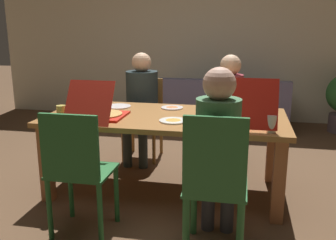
{
  "coord_description": "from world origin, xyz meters",
  "views": [
    {
      "loc": [
        0.68,
        -3.24,
        1.51
      ],
      "look_at": [
        0.0,
        0.1,
        0.66
      ],
      "focal_mm": 40.35,
      "sensor_mm": 36.0,
      "label": 1
    }
  ],
  "objects_px": {
    "chair_3": "(77,167)",
    "drinking_glass_0": "(61,114)",
    "chair_1": "(215,186)",
    "plate_2": "(118,106)",
    "person_2": "(141,98)",
    "pizza_box_1": "(250,117)",
    "person_0": "(229,102)",
    "couch": "(223,110)",
    "plate_1": "(173,120)",
    "plate_3": "(219,109)",
    "chair_2": "(144,113)",
    "drinking_glass_1": "(272,124)",
    "dining_table": "(166,126)",
    "person_1": "(218,146)",
    "pizza_box_0": "(100,113)",
    "chair_0": "(229,118)",
    "plate_0": "(172,107)"
  },
  "relations": [
    {
      "from": "chair_3",
      "to": "drinking_glass_0",
      "type": "bearing_deg",
      "value": 125.28
    },
    {
      "from": "chair_1",
      "to": "plate_2",
      "type": "relative_size",
      "value": 3.97
    },
    {
      "from": "person_2",
      "to": "pizza_box_1",
      "type": "bearing_deg",
      "value": -38.22
    },
    {
      "from": "person_0",
      "to": "couch",
      "type": "height_order",
      "value": "person_0"
    },
    {
      "from": "person_2",
      "to": "chair_3",
      "type": "bearing_deg",
      "value": -90.0
    },
    {
      "from": "person_0",
      "to": "plate_1",
      "type": "distance_m",
      "value": 1.09
    },
    {
      "from": "chair_3",
      "to": "plate_3",
      "type": "bearing_deg",
      "value": 53.52
    },
    {
      "from": "person_0",
      "to": "person_2",
      "type": "distance_m",
      "value": 0.98
    },
    {
      "from": "plate_1",
      "to": "chair_1",
      "type": "bearing_deg",
      "value": -61.59
    },
    {
      "from": "couch",
      "to": "pizza_box_1",
      "type": "bearing_deg",
      "value": -82.02
    },
    {
      "from": "plate_2",
      "to": "plate_3",
      "type": "bearing_deg",
      "value": 3.37
    },
    {
      "from": "person_2",
      "to": "chair_2",
      "type": "bearing_deg",
      "value": 90.0
    },
    {
      "from": "plate_1",
      "to": "drinking_glass_1",
      "type": "xyz_separation_m",
      "value": [
        0.79,
        -0.18,
        0.06
      ]
    },
    {
      "from": "dining_table",
      "to": "person_1",
      "type": "xyz_separation_m",
      "value": [
        0.53,
        -0.84,
        0.11
      ]
    },
    {
      "from": "person_2",
      "to": "chair_3",
      "type": "height_order",
      "value": "person_2"
    },
    {
      "from": "dining_table",
      "to": "drinking_glass_0",
      "type": "height_order",
      "value": "drinking_glass_0"
    },
    {
      "from": "dining_table",
      "to": "plate_3",
      "type": "height_order",
      "value": "plate_3"
    },
    {
      "from": "couch",
      "to": "dining_table",
      "type": "bearing_deg",
      "value": -99.22
    },
    {
      "from": "plate_2",
      "to": "drinking_glass_0",
      "type": "xyz_separation_m",
      "value": [
        -0.27,
        -0.67,
        0.07
      ]
    },
    {
      "from": "pizza_box_0",
      "to": "person_0",
      "type": "bearing_deg",
      "value": 44.14
    },
    {
      "from": "chair_3",
      "to": "drinking_glass_0",
      "type": "xyz_separation_m",
      "value": [
        -0.35,
        0.5,
        0.26
      ]
    },
    {
      "from": "chair_0",
      "to": "plate_2",
      "type": "xyz_separation_m",
      "value": [
        -1.06,
        -0.7,
        0.23
      ]
    },
    {
      "from": "chair_3",
      "to": "plate_3",
      "type": "xyz_separation_m",
      "value": [
        0.91,
        1.23,
        0.19
      ]
    },
    {
      "from": "chair_2",
      "to": "plate_2",
      "type": "xyz_separation_m",
      "value": [
        -0.09,
        -0.67,
        0.21
      ]
    },
    {
      "from": "plate_1",
      "to": "drinking_glass_1",
      "type": "relative_size",
      "value": 1.79
    },
    {
      "from": "chair_1",
      "to": "drinking_glass_1",
      "type": "bearing_deg",
      "value": 58.26
    },
    {
      "from": "person_2",
      "to": "chair_3",
      "type": "xyz_separation_m",
      "value": [
        0.0,
        -1.7,
        -0.19
      ]
    },
    {
      "from": "chair_0",
      "to": "chair_2",
      "type": "bearing_deg",
      "value": -178.44
    },
    {
      "from": "chair_3",
      "to": "drinking_glass_1",
      "type": "distance_m",
      "value": 1.47
    },
    {
      "from": "chair_1",
      "to": "person_1",
      "type": "bearing_deg",
      "value": 90.0
    },
    {
      "from": "chair_1",
      "to": "plate_2",
      "type": "xyz_separation_m",
      "value": [
        -1.06,
        1.24,
        0.22
      ]
    },
    {
      "from": "person_1",
      "to": "plate_1",
      "type": "distance_m",
      "value": 0.76
    },
    {
      "from": "person_1",
      "to": "person_2",
      "type": "bearing_deg",
      "value": 121.0
    },
    {
      "from": "chair_0",
      "to": "plate_3",
      "type": "xyz_separation_m",
      "value": [
        -0.07,
        -0.64,
        0.23
      ]
    },
    {
      "from": "dining_table",
      "to": "chair_3",
      "type": "height_order",
      "value": "chair_3"
    },
    {
      "from": "chair_1",
      "to": "plate_1",
      "type": "height_order",
      "value": "chair_1"
    },
    {
      "from": "chair_0",
      "to": "person_1",
      "type": "xyz_separation_m",
      "value": [
        0.0,
        -1.8,
        0.24
      ]
    },
    {
      "from": "person_1",
      "to": "drinking_glass_1",
      "type": "distance_m",
      "value": 0.59
    },
    {
      "from": "person_0",
      "to": "chair_3",
      "type": "distance_m",
      "value": 1.98
    },
    {
      "from": "chair_2",
      "to": "plate_1",
      "type": "xyz_separation_m",
      "value": [
        0.56,
        -1.14,
        0.22
      ]
    },
    {
      "from": "chair_1",
      "to": "chair_3",
      "type": "xyz_separation_m",
      "value": [
        -0.98,
        0.07,
        0.02
      ]
    },
    {
      "from": "drinking_glass_1",
      "to": "plate_1",
      "type": "bearing_deg",
      "value": 167.02
    },
    {
      "from": "plate_2",
      "to": "drinking_glass_0",
      "type": "distance_m",
      "value": 0.73
    },
    {
      "from": "chair_1",
      "to": "person_1",
      "type": "xyz_separation_m",
      "value": [
        0.0,
        0.14,
        0.23
      ]
    },
    {
      "from": "chair_3",
      "to": "plate_1",
      "type": "bearing_deg",
      "value": 51.73
    },
    {
      "from": "dining_table",
      "to": "plate_3",
      "type": "xyz_separation_m",
      "value": [
        0.46,
        0.31,
        0.1
      ]
    },
    {
      "from": "person_1",
      "to": "drinking_glass_0",
      "type": "height_order",
      "value": "person_1"
    },
    {
      "from": "plate_0",
      "to": "couch",
      "type": "bearing_deg",
      "value": 79.55
    },
    {
      "from": "chair_3",
      "to": "plate_3",
      "type": "height_order",
      "value": "chair_3"
    },
    {
      "from": "dining_table",
      "to": "chair_1",
      "type": "bearing_deg",
      "value": -61.82
    }
  ]
}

